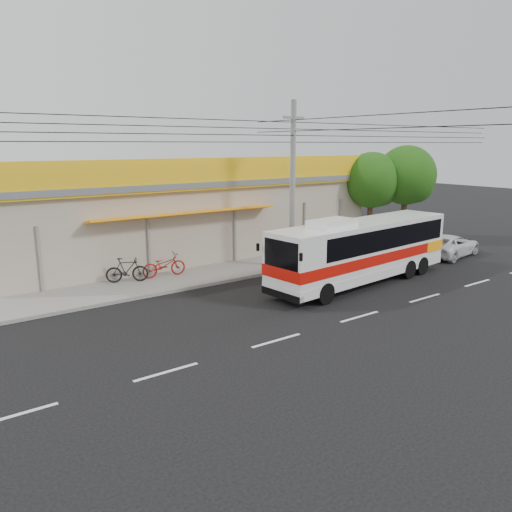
{
  "coord_description": "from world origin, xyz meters",
  "views": [
    {
      "loc": [
        -13.64,
        -14.7,
        6.38
      ],
      "look_at": [
        -1.59,
        2.0,
        1.75
      ],
      "focal_mm": 35.0,
      "sensor_mm": 36.0,
      "label": 1
    }
  ],
  "objects_px": {
    "utility_pole": "(293,131)",
    "tree_far": "(408,177)",
    "coach_bus": "(364,247)",
    "motorbike_dark": "(127,270)",
    "tree_near": "(373,182)",
    "white_car": "(450,245)",
    "motorbike_red": "(164,265)"
  },
  "relations": [
    {
      "from": "coach_bus",
      "to": "white_car",
      "type": "bearing_deg",
      "value": 1.47
    },
    {
      "from": "motorbike_red",
      "to": "white_car",
      "type": "relative_size",
      "value": 0.47
    },
    {
      "from": "coach_bus",
      "to": "utility_pole",
      "type": "bearing_deg",
      "value": 101.11
    },
    {
      "from": "white_car",
      "to": "utility_pole",
      "type": "xyz_separation_m",
      "value": [
        -9.52,
        2.91,
        6.37
      ]
    },
    {
      "from": "motorbike_dark",
      "to": "tree_near",
      "type": "bearing_deg",
      "value": -67.58
    },
    {
      "from": "coach_bus",
      "to": "tree_far",
      "type": "bearing_deg",
      "value": 23.11
    },
    {
      "from": "motorbike_dark",
      "to": "tree_far",
      "type": "distance_m",
      "value": 19.24
    },
    {
      "from": "coach_bus",
      "to": "motorbike_red",
      "type": "height_order",
      "value": "coach_bus"
    },
    {
      "from": "motorbike_red",
      "to": "tree_near",
      "type": "relative_size",
      "value": 0.36
    },
    {
      "from": "utility_pole",
      "to": "coach_bus",
      "type": "bearing_deg",
      "value": -73.65
    },
    {
      "from": "white_car",
      "to": "tree_far",
      "type": "bearing_deg",
      "value": -26.96
    },
    {
      "from": "motorbike_dark",
      "to": "tree_far",
      "type": "height_order",
      "value": "tree_far"
    },
    {
      "from": "tree_near",
      "to": "utility_pole",
      "type": "bearing_deg",
      "value": -164.74
    },
    {
      "from": "coach_bus",
      "to": "tree_far",
      "type": "distance_m",
      "value": 11.35
    },
    {
      "from": "utility_pole",
      "to": "tree_far",
      "type": "xyz_separation_m",
      "value": [
        10.88,
        1.36,
        -2.72
      ]
    },
    {
      "from": "utility_pole",
      "to": "tree_far",
      "type": "relative_size",
      "value": 5.38
    },
    {
      "from": "tree_far",
      "to": "white_car",
      "type": "bearing_deg",
      "value": -107.68
    },
    {
      "from": "white_car",
      "to": "tree_near",
      "type": "xyz_separation_m",
      "value": [
        -0.76,
        5.3,
        3.37
      ]
    },
    {
      "from": "white_car",
      "to": "motorbike_red",
      "type": "bearing_deg",
      "value": 63.07
    },
    {
      "from": "tree_far",
      "to": "motorbike_red",
      "type": "bearing_deg",
      "value": 177.55
    },
    {
      "from": "coach_bus",
      "to": "tree_far",
      "type": "xyz_separation_m",
      "value": [
        9.73,
        5.25,
        2.55
      ]
    },
    {
      "from": "coach_bus",
      "to": "motorbike_red",
      "type": "bearing_deg",
      "value": 135.57
    },
    {
      "from": "motorbike_red",
      "to": "motorbike_dark",
      "type": "relative_size",
      "value": 1.11
    },
    {
      "from": "motorbike_dark",
      "to": "tree_near",
      "type": "xyz_separation_m",
      "value": [
        16.77,
        0.22,
        3.27
      ]
    },
    {
      "from": "coach_bus",
      "to": "motorbike_dark",
      "type": "bearing_deg",
      "value": 141.28
    },
    {
      "from": "coach_bus",
      "to": "utility_pole",
      "type": "height_order",
      "value": "utility_pole"
    },
    {
      "from": "tree_near",
      "to": "motorbike_red",
      "type": "bearing_deg",
      "value": -178.86
    },
    {
      "from": "utility_pole",
      "to": "motorbike_dark",
      "type": "bearing_deg",
      "value": 164.89
    },
    {
      "from": "white_car",
      "to": "motorbike_dark",
      "type": "bearing_deg",
      "value": 64.58
    },
    {
      "from": "coach_bus",
      "to": "tree_near",
      "type": "relative_size",
      "value": 1.8
    },
    {
      "from": "motorbike_dark",
      "to": "utility_pole",
      "type": "bearing_deg",
      "value": -83.46
    },
    {
      "from": "utility_pole",
      "to": "tree_far",
      "type": "bearing_deg",
      "value": 7.12
    }
  ]
}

